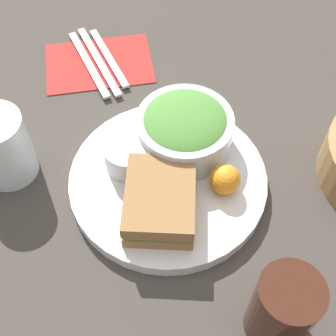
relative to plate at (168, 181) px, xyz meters
name	(u,v)px	position (x,y,z in m)	size (l,w,h in m)	color
ground_plane	(168,185)	(0.00, 0.00, -0.01)	(4.00, 4.00, 0.00)	#3D3833
plate	(168,181)	(0.00, 0.00, 0.00)	(0.27, 0.27, 0.02)	silver
sandwich	(160,201)	(0.05, -0.02, 0.03)	(0.13, 0.11, 0.04)	olive
salad_bowl	(185,128)	(-0.05, 0.03, 0.04)	(0.13, 0.13, 0.06)	silver
dressing_cup	(129,155)	(-0.03, -0.05, 0.03)	(0.07, 0.07, 0.04)	#B7B7BC
orange_wedge	(225,180)	(0.03, 0.07, 0.03)	(0.04, 0.04, 0.04)	orange
drink_glass	(282,309)	(0.21, 0.09, 0.04)	(0.07, 0.07, 0.11)	#38190F
napkin	(99,63)	(-0.26, -0.07, -0.01)	(0.12, 0.18, 0.00)	#B22823
fork	(89,64)	(-0.26, -0.09, 0.00)	(0.17, 0.01, 0.01)	#B2B2B7
knife	(99,61)	(-0.26, -0.07, 0.00)	(0.18, 0.01, 0.01)	#B2B2B7
spoon	(109,58)	(-0.27, -0.06, 0.00)	(0.15, 0.01, 0.01)	#B2B2B7
water_glass	(2,147)	(-0.06, -0.21, 0.04)	(0.08, 0.08, 0.10)	silver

